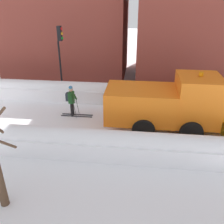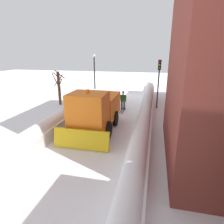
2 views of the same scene
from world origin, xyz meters
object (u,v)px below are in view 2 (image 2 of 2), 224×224
(traffic_light_pole, at_px, (159,75))
(bare_tree_near, at_px, (59,87))
(skier, at_px, (123,100))
(plow_truck, at_px, (96,110))
(street_lamp, at_px, (94,69))

(traffic_light_pole, bearing_deg, bare_tree_near, 5.17)
(skier, distance_m, bare_tree_near, 6.76)
(plow_truck, xyz_separation_m, skier, (-1.03, -5.16, -0.48))
(traffic_light_pole, distance_m, bare_tree_near, 9.91)
(skier, relative_size, traffic_light_pole, 0.40)
(street_lamp, bearing_deg, plow_truck, 107.98)
(skier, xyz_separation_m, street_lamp, (4.84, -6.60, 2.17))
(traffic_light_pole, bearing_deg, plow_truck, 57.89)
(skier, xyz_separation_m, bare_tree_near, (6.69, -0.52, 0.82))
(traffic_light_pole, bearing_deg, street_lamp, -33.20)
(skier, distance_m, traffic_light_pole, 4.04)
(plow_truck, xyz_separation_m, traffic_light_pole, (-4.12, -6.56, 1.71))
(bare_tree_near, bearing_deg, skier, 175.54)
(plow_truck, distance_m, traffic_light_pole, 7.94)
(traffic_light_pole, xyz_separation_m, street_lamp, (7.93, -5.19, -0.02))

